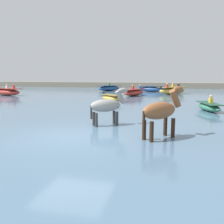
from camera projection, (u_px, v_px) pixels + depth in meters
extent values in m
plane|color=gray|center=(74.00, 145.00, 8.36)|extent=(120.00, 120.00, 0.00)
cube|color=slate|center=(125.00, 106.00, 17.96)|extent=(90.00, 90.00, 0.32)
ellipsoid|color=gray|center=(105.00, 106.00, 10.00)|extent=(1.33, 1.15, 0.53)
cylinder|color=#31312F|center=(114.00, 121.00, 10.43)|extent=(0.12, 0.12, 0.90)
cylinder|color=#31312F|center=(117.00, 122.00, 10.14)|extent=(0.12, 0.12, 0.90)
cylinder|color=#31312F|center=(94.00, 122.00, 10.07)|extent=(0.12, 0.12, 0.90)
cylinder|color=#31312F|center=(96.00, 124.00, 9.78)|extent=(0.12, 0.12, 0.90)
cylinder|color=gray|center=(120.00, 97.00, 10.22)|extent=(0.51, 0.46, 0.61)
ellipsoid|color=gray|center=(123.00, 90.00, 10.23)|extent=(0.48, 0.42, 0.23)
cylinder|color=#31312F|center=(91.00, 112.00, 9.79)|extent=(0.09, 0.09, 0.57)
ellipsoid|color=brown|center=(159.00, 111.00, 7.86)|extent=(1.32, 1.40, 0.57)
cylinder|color=black|center=(165.00, 131.00, 8.40)|extent=(0.13, 0.13, 0.98)
cylinder|color=black|center=(173.00, 132.00, 8.12)|extent=(0.13, 0.13, 0.98)
cylinder|color=black|center=(144.00, 135.00, 7.83)|extent=(0.13, 0.13, 0.98)
cylinder|color=black|center=(151.00, 137.00, 7.55)|extent=(0.13, 0.13, 0.98)
cylinder|color=brown|center=(175.00, 98.00, 8.23)|extent=(0.52, 0.55, 0.66)
ellipsoid|color=brown|center=(178.00, 90.00, 8.27)|extent=(0.48, 0.50, 0.25)
cylinder|color=black|center=(144.00, 121.00, 7.51)|extent=(0.09, 0.09, 0.62)
ellipsoid|color=#BC382D|center=(134.00, 93.00, 25.17)|extent=(2.46, 3.60, 0.65)
cube|color=maroon|center=(134.00, 89.00, 25.12)|extent=(2.36, 3.45, 0.04)
cube|color=black|center=(125.00, 89.00, 23.82)|extent=(0.19, 0.17, 0.18)
cube|color=#3356A8|center=(140.00, 87.00, 25.75)|extent=(0.27, 0.31, 0.30)
sphere|color=beige|center=(140.00, 85.00, 25.71)|extent=(0.18, 0.18, 0.18)
cube|color=red|center=(133.00, 88.00, 25.18)|extent=(0.27, 0.31, 0.30)
sphere|color=tan|center=(133.00, 85.00, 25.15)|extent=(0.18, 0.18, 0.18)
ellipsoid|color=#28518E|center=(152.00, 89.00, 31.50)|extent=(3.59, 1.99, 0.69)
cube|color=navy|center=(152.00, 86.00, 31.45)|extent=(3.44, 1.91, 0.04)
ellipsoid|color=#28518E|center=(109.00, 88.00, 33.46)|extent=(3.17, 3.73, 0.70)
cube|color=navy|center=(109.00, 86.00, 33.41)|extent=(3.05, 3.58, 0.04)
cube|color=#388E51|center=(109.00, 84.00, 33.40)|extent=(0.30, 0.32, 0.30)
sphere|color=#A37556|center=(109.00, 83.00, 33.36)|extent=(0.18, 0.18, 0.18)
ellipsoid|color=gold|center=(172.00, 91.00, 27.13)|extent=(3.64, 3.78, 0.79)
cube|color=olive|center=(172.00, 87.00, 27.07)|extent=(3.49, 3.63, 0.04)
cube|color=black|center=(161.00, 87.00, 26.05)|extent=(0.20, 0.20, 0.18)
cube|color=#232328|center=(178.00, 85.00, 27.69)|extent=(0.31, 0.31, 0.30)
sphere|color=#A37556|center=(178.00, 83.00, 27.65)|extent=(0.18, 0.18, 0.18)
cube|color=gold|center=(173.00, 86.00, 26.99)|extent=(0.31, 0.31, 0.30)
sphere|color=tan|center=(173.00, 84.00, 26.95)|extent=(0.18, 0.18, 0.18)
cube|color=red|center=(167.00, 86.00, 26.30)|extent=(0.31, 0.31, 0.30)
sphere|color=beige|center=(167.00, 84.00, 26.26)|extent=(0.18, 0.18, 0.18)
ellipsoid|color=#BC382D|center=(7.00, 92.00, 25.75)|extent=(4.13, 2.35, 0.70)
cube|color=maroon|center=(6.00, 89.00, 25.69)|extent=(3.96, 2.25, 0.04)
cube|color=red|center=(14.00, 87.00, 25.20)|extent=(0.30, 0.25, 0.30)
sphere|color=#A37556|center=(14.00, 85.00, 25.16)|extent=(0.18, 0.18, 0.18)
cube|color=white|center=(7.00, 87.00, 25.74)|extent=(0.30, 0.25, 0.30)
sphere|color=beige|center=(7.00, 85.00, 25.70)|extent=(0.18, 0.18, 0.18)
ellipsoid|color=gold|center=(111.00, 98.00, 19.71)|extent=(2.45, 2.41, 0.50)
cube|color=olive|center=(111.00, 95.00, 19.67)|extent=(2.35, 2.32, 0.04)
cube|color=black|center=(104.00, 93.00, 20.67)|extent=(0.20, 0.20, 0.18)
ellipsoid|color=#337556|center=(209.00, 107.00, 14.27)|extent=(1.40, 2.70, 0.44)
cube|color=#1E4634|center=(209.00, 103.00, 14.23)|extent=(1.35, 2.59, 0.04)
cube|color=gold|center=(211.00, 100.00, 14.21)|extent=(0.24, 0.30, 0.30)
sphere|color=tan|center=(211.00, 96.00, 14.17)|extent=(0.18, 0.18, 0.18)
cube|color=gray|center=(150.00, 86.00, 41.76)|extent=(80.00, 2.40, 1.25)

